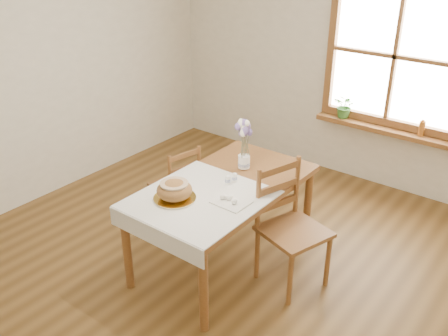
{
  "coord_description": "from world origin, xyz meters",
  "views": [
    {
      "loc": [
        2.17,
        -2.52,
        2.67
      ],
      "look_at": [
        0.0,
        0.3,
        0.9
      ],
      "focal_mm": 40.0,
      "sensor_mm": 36.0,
      "label": 1
    }
  ],
  "objects_px": {
    "dining_table": "(224,194)",
    "bread_plate": "(175,198)",
    "chair_left": "(175,184)",
    "chair_right": "(294,230)",
    "flower_vase": "(244,162)"
  },
  "relations": [
    {
      "from": "chair_right",
      "to": "bread_plate",
      "type": "xyz_separation_m",
      "value": [
        -0.75,
        -0.54,
        0.27
      ]
    },
    {
      "from": "chair_left",
      "to": "chair_right",
      "type": "xyz_separation_m",
      "value": [
        1.37,
        -0.11,
        0.09
      ]
    },
    {
      "from": "dining_table",
      "to": "chair_left",
      "type": "relative_size",
      "value": 1.94
    },
    {
      "from": "dining_table",
      "to": "bread_plate",
      "type": "bearing_deg",
      "value": -108.25
    },
    {
      "from": "dining_table",
      "to": "chair_left",
      "type": "bearing_deg",
      "value": 164.03
    },
    {
      "from": "chair_left",
      "to": "chair_right",
      "type": "bearing_deg",
      "value": 97.44
    },
    {
      "from": "dining_table",
      "to": "chair_right",
      "type": "xyz_separation_m",
      "value": [
        0.61,
        0.11,
        -0.16
      ]
    },
    {
      "from": "chair_right",
      "to": "flower_vase",
      "type": "xyz_separation_m",
      "value": [
        -0.65,
        0.23,
        0.31
      ]
    },
    {
      "from": "bread_plate",
      "to": "flower_vase",
      "type": "relative_size",
      "value": 2.8
    },
    {
      "from": "chair_right",
      "to": "bread_plate",
      "type": "bearing_deg",
      "value": 143.36
    },
    {
      "from": "chair_right",
      "to": "bread_plate",
      "type": "distance_m",
      "value": 0.96
    },
    {
      "from": "dining_table",
      "to": "chair_right",
      "type": "distance_m",
      "value": 0.64
    },
    {
      "from": "chair_left",
      "to": "bread_plate",
      "type": "bearing_deg",
      "value": 55.58
    },
    {
      "from": "dining_table",
      "to": "bread_plate",
      "type": "relative_size",
      "value": 5.05
    },
    {
      "from": "dining_table",
      "to": "chair_right",
      "type": "bearing_deg",
      "value": 10.39
    }
  ]
}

